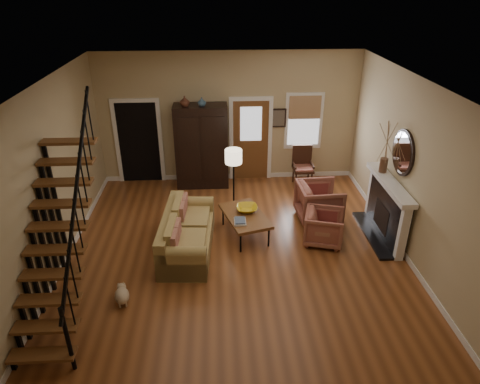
{
  "coord_description": "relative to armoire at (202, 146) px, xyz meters",
  "views": [
    {
      "loc": [
        -0.32,
        -6.89,
        4.88
      ],
      "look_at": [
        0.1,
        0.4,
        1.15
      ],
      "focal_mm": 32.0,
      "sensor_mm": 36.0,
      "label": 1
    }
  ],
  "objects": [
    {
      "name": "room",
      "position": [
        0.29,
        -1.39,
        0.46
      ],
      "size": [
        7.0,
        7.33,
        3.3
      ],
      "color": "brown",
      "rests_on": "ground"
    },
    {
      "name": "staircase",
      "position": [
        -2.08,
        -4.45,
        0.55
      ],
      "size": [
        0.94,
        2.8,
        3.2
      ],
      "primitive_type": null,
      "color": "brown",
      "rests_on": "ground"
    },
    {
      "name": "fireplace",
      "position": [
        3.83,
        -2.65,
        -0.31
      ],
      "size": [
        0.33,
        1.95,
        2.3
      ],
      "color": "black",
      "rests_on": "ground"
    },
    {
      "name": "armoire",
      "position": [
        0.0,
        0.0,
        0.0
      ],
      "size": [
        1.3,
        0.6,
        2.1
      ],
      "primitive_type": null,
      "color": "black",
      "rests_on": "ground"
    },
    {
      "name": "vase_a",
      "position": [
        -0.35,
        -0.1,
        1.17
      ],
      "size": [
        0.24,
        0.24,
        0.25
      ],
      "primitive_type": "imported",
      "color": "#4C2619",
      "rests_on": "armoire"
    },
    {
      "name": "vase_b",
      "position": [
        0.05,
        -0.1,
        1.16
      ],
      "size": [
        0.2,
        0.2,
        0.21
      ],
      "primitive_type": "imported",
      "color": "#334C60",
      "rests_on": "armoire"
    },
    {
      "name": "sofa",
      "position": [
        -0.24,
        -2.94,
        -0.66
      ],
      "size": [
        1.04,
        2.15,
        0.78
      ],
      "primitive_type": null,
      "rotation": [
        0.0,
        0.0,
        -0.07
      ],
      "color": "#A18649",
      "rests_on": "ground"
    },
    {
      "name": "coffee_table",
      "position": [
        0.92,
        -2.48,
        -0.81
      ],
      "size": [
        1.08,
        1.44,
        0.49
      ],
      "primitive_type": null,
      "rotation": [
        0.0,
        0.0,
        0.29
      ],
      "color": "brown",
      "rests_on": "ground"
    },
    {
      "name": "bowl",
      "position": [
        0.97,
        -2.33,
        -0.51
      ],
      "size": [
        0.44,
        0.44,
        0.11
      ],
      "primitive_type": "imported",
      "color": "gold",
      "rests_on": "coffee_table"
    },
    {
      "name": "books",
      "position": [
        0.8,
        -2.78,
        -0.53
      ],
      "size": [
        0.23,
        0.32,
        0.06
      ],
      "primitive_type": null,
      "color": "beige",
      "rests_on": "coffee_table"
    },
    {
      "name": "armchair_left",
      "position": [
        2.49,
        -2.83,
        -0.7
      ],
      "size": [
        0.94,
        0.92,
        0.69
      ],
      "primitive_type": "imported",
      "rotation": [
        0.0,
        0.0,
        1.3
      ],
      "color": "maroon",
      "rests_on": "ground"
    },
    {
      "name": "armchair_right",
      "position": [
        2.59,
        -1.91,
        -0.63
      ],
      "size": [
        0.98,
        0.95,
        0.85
      ],
      "primitive_type": "imported",
      "rotation": [
        0.0,
        0.0,
        1.63
      ],
      "color": "maroon",
      "rests_on": "ground"
    },
    {
      "name": "floor_lamp",
      "position": [
        0.72,
        -1.65,
        -0.25
      ],
      "size": [
        0.47,
        0.47,
        1.59
      ],
      "primitive_type": null,
      "rotation": [
        0.0,
        0.0,
        0.37
      ],
      "color": "black",
      "rests_on": "ground"
    },
    {
      "name": "side_chair",
      "position": [
        2.55,
        -0.2,
        -0.54
      ],
      "size": [
        0.54,
        0.54,
        1.02
      ],
      "primitive_type": null,
      "color": "#341C10",
      "rests_on": "ground"
    },
    {
      "name": "dog",
      "position": [
        -1.25,
        -4.46,
        -0.91
      ],
      "size": [
        0.31,
        0.44,
        0.29
      ],
      "primitive_type": null,
      "rotation": [
        0.0,
        0.0,
        0.21
      ],
      "color": "#CBB08B",
      "rests_on": "ground"
    }
  ]
}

